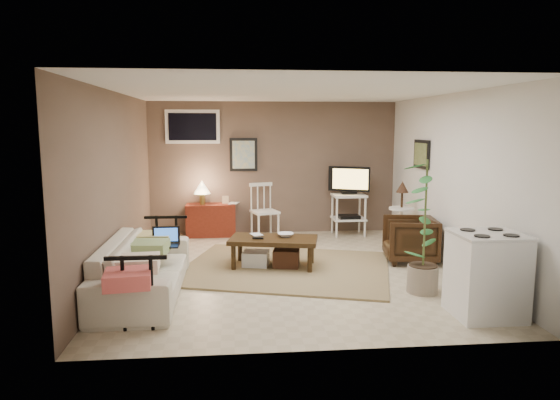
{
  "coord_description": "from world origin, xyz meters",
  "views": [
    {
      "loc": [
        -0.74,
        -6.59,
        1.95
      ],
      "look_at": [
        -0.09,
        0.35,
        0.92
      ],
      "focal_mm": 32.0,
      "sensor_mm": 36.0,
      "label": 1
    }
  ],
  "objects": [
    {
      "name": "sofa_end_rails",
      "position": [
        -1.67,
        -0.82,
        0.37
      ],
      "size": [
        0.59,
        2.2,
        0.74
      ],
      "primitive_type": null,
      "color": "black",
      "rests_on": "floor"
    },
    {
      "name": "art_back",
      "position": [
        -0.55,
        2.48,
        1.45
      ],
      "size": [
        0.5,
        0.03,
        0.6
      ],
      "primitive_type": "cube",
      "color": "black"
    },
    {
      "name": "side_table",
      "position": [
        1.97,
        1.15,
        0.67
      ],
      "size": [
        0.41,
        0.41,
        1.08
      ],
      "color": "white",
      "rests_on": "floor"
    },
    {
      "name": "stove",
      "position": [
        1.84,
        -1.85,
        0.44
      ],
      "size": [
        0.68,
        0.63,
        0.89
      ],
      "color": "white",
      "rests_on": "floor"
    },
    {
      "name": "floor",
      "position": [
        0.0,
        0.0,
        0.0
      ],
      "size": [
        5.0,
        5.0,
        0.0
      ],
      "primitive_type": "plane",
      "color": "#C1B293",
      "rests_on": "ground"
    },
    {
      "name": "window",
      "position": [
        -1.45,
        2.48,
        1.95
      ],
      "size": [
        0.96,
        0.03,
        0.6
      ],
      "primitive_type": "cube",
      "color": "white"
    },
    {
      "name": "potted_plant",
      "position": [
        1.48,
        -1.06,
        0.85
      ],
      "size": [
        0.4,
        0.4,
        1.6
      ],
      "color": "gray",
      "rests_on": "floor"
    },
    {
      "name": "laptop",
      "position": [
        -1.59,
        -0.44,
        0.56
      ],
      "size": [
        0.34,
        0.25,
        0.23
      ],
      "color": "black",
      "rests_on": "sofa"
    },
    {
      "name": "sofa_pillows",
      "position": [
        -1.75,
        -1.07,
        0.53
      ],
      "size": [
        0.42,
        2.1,
        0.15
      ],
      "primitive_type": null,
      "color": "beige",
      "rests_on": "sofa"
    },
    {
      "name": "book_table",
      "position": [
        -0.5,
        0.3,
        0.53
      ],
      "size": [
        0.14,
        0.06,
        0.2
      ],
      "primitive_type": "imported",
      "rotation": [
        0.0,
        0.0,
        0.29
      ],
      "color": "#311E0D",
      "rests_on": "coffee_table"
    },
    {
      "name": "coffee_table",
      "position": [
        -0.21,
        0.13,
        0.25
      ],
      "size": [
        1.3,
        0.85,
        0.45
      ],
      "color": "#311E0D",
      "rests_on": "floor"
    },
    {
      "name": "art_right",
      "position": [
        2.23,
        1.05,
        1.52
      ],
      "size": [
        0.03,
        0.6,
        0.45
      ],
      "primitive_type": "cube",
      "color": "black"
    },
    {
      "name": "armchair",
      "position": [
        1.8,
        0.28,
        0.36
      ],
      "size": [
        0.76,
        0.8,
        0.72
      ],
      "primitive_type": "imported",
      "rotation": [
        0.0,
        0.0,
        -1.72
      ],
      "color": "black",
      "rests_on": "floor"
    },
    {
      "name": "red_console",
      "position": [
        -1.16,
        2.29,
        0.35
      ],
      "size": [
        0.87,
        0.39,
        1.01
      ],
      "color": "maroon",
      "rests_on": "floor"
    },
    {
      "name": "tv_stand",
      "position": [
        1.33,
        2.15,
        0.66
      ],
      "size": [
        0.7,
        0.48,
        1.25
      ],
      "color": "white",
      "rests_on": "floor"
    },
    {
      "name": "book_console",
      "position": [
        -0.82,
        2.31,
        0.69
      ],
      "size": [
        0.17,
        0.07,
        0.22
      ],
      "primitive_type": "imported",
      "rotation": [
        0.0,
        0.0,
        -0.28
      ],
      "color": "#311E0D",
      "rests_on": "red_console"
    },
    {
      "name": "spindle_chair",
      "position": [
        -0.2,
        2.16,
        0.45
      ],
      "size": [
        0.54,
        0.54,
        0.95
      ],
      "color": "white",
      "rests_on": "floor"
    },
    {
      "name": "sofa",
      "position": [
        -1.8,
        -0.82,
        0.43
      ],
      "size": [
        0.64,
        2.2,
        0.86
      ],
      "primitive_type": "imported",
      "rotation": [
        0.0,
        0.0,
        1.57
      ],
      "color": "beige",
      "rests_on": "floor"
    },
    {
      "name": "rug",
      "position": [
        -0.04,
        0.07,
        0.01
      ],
      "size": [
        3.29,
        2.92,
        0.03
      ],
      "primitive_type": "cube",
      "rotation": [
        0.0,
        0.0,
        -0.29
      ],
      "color": "#8D7A52",
      "rests_on": "floor"
    },
    {
      "name": "bowl",
      "position": [
        -0.02,
        0.18,
        0.54
      ],
      "size": [
        0.22,
        0.06,
        0.22
      ],
      "primitive_type": "imported",
      "rotation": [
        0.0,
        0.0,
        -0.01
      ],
      "color": "#311E0D",
      "rests_on": "coffee_table"
    }
  ]
}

